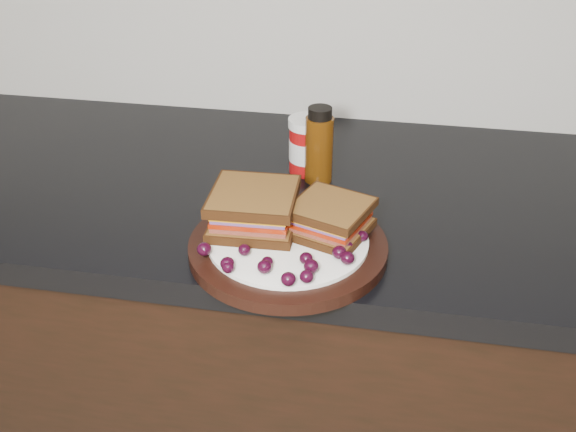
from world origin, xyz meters
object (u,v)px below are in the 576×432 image
object	(u,v)px
sandwich_left	(254,209)
condiment_jar	(308,145)
plate	(288,247)
oil_bottle	(319,145)

from	to	relation	value
sandwich_left	condiment_jar	bearing A→B (deg)	77.38
plate	sandwich_left	bearing A→B (deg)	155.00
condiment_jar	plate	bearing A→B (deg)	-87.26
condiment_jar	oil_bottle	bearing A→B (deg)	-50.49
sandwich_left	condiment_jar	world-z (taller)	condiment_jar
sandwich_left	oil_bottle	xyz separation A→B (m)	(0.07, 0.20, 0.01)
plate	oil_bottle	size ratio (longest dim) A/B	2.14
plate	condiment_jar	bearing A→B (deg)	92.74
condiment_jar	oil_bottle	xyz separation A→B (m)	(0.02, -0.03, 0.02)
condiment_jar	oil_bottle	world-z (taller)	oil_bottle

